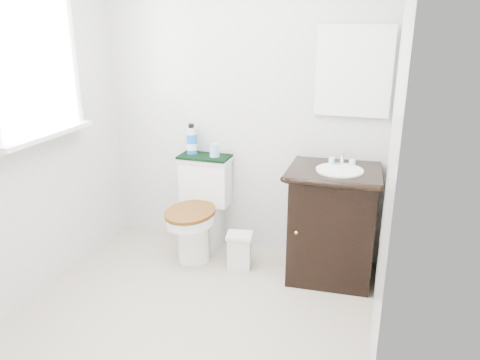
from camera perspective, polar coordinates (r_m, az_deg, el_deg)
The scene contains 14 objects.
floor at distance 3.03m, azimuth -6.97°, elevation -17.44°, with size 2.40×2.40×0.00m, color #C0B49A.
wall_back at distance 3.61m, azimuth 0.24°, elevation 9.57°, with size 2.40×2.40×0.00m, color silver.
wall_front at distance 1.57m, azimuth -27.16°, elevation -5.28°, with size 2.40×2.40×0.00m, color silver.
wall_left at distance 3.14m, azimuth -26.60°, elevation 6.15°, with size 2.40×2.40×0.00m, color silver.
wall_right at distance 2.27m, azimuth 17.90°, elevation 2.99°, with size 2.40×2.40×0.00m, color silver.
window at distance 3.26m, azimuth -24.07°, elevation 13.17°, with size 0.02×0.70×0.90m, color white.
mirror at distance 3.40m, azimuth 13.69°, elevation 12.72°, with size 0.50×0.02×0.60m, color silver.
toilet at distance 3.73m, azimuth -4.86°, elevation -4.02°, with size 0.41×0.62×0.76m.
vanity at distance 3.40m, azimuth 11.16°, elevation -4.99°, with size 0.64×0.56×0.92m.
trash_bin at distance 3.57m, azimuth -0.07°, elevation -8.52°, with size 0.21×0.18×0.27m.
towel at distance 3.69m, azimuth -4.34°, elevation 2.86°, with size 0.40×0.22×0.02m, color black.
mouthwash_bottle at distance 3.73m, azimuth -5.91°, elevation 4.88°, with size 0.08×0.08×0.24m.
cup at distance 3.65m, azimuth -3.13°, elevation 3.66°, with size 0.08×0.08×0.10m, color #82B5D5.
soap_bar at distance 3.35m, azimuth 11.69°, elevation 1.94°, with size 0.08×0.05×0.02m, color teal.
Camera 1 is at (1.07, -2.19, 1.79)m, focal length 35.00 mm.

